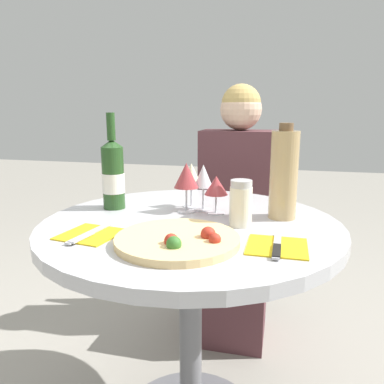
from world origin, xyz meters
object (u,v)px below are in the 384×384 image
at_px(dining_table, 191,269).
at_px(chair_behind_diner, 239,231).
at_px(pizza_large, 178,240).
at_px(wine_bottle, 113,174).
at_px(seated_diner, 236,223).
at_px(tall_carafe, 284,174).

xyz_separation_m(dining_table, chair_behind_diner, (0.06, 0.83, -0.14)).
xyz_separation_m(pizza_large, wine_bottle, (-0.32, 0.29, 0.11)).
distance_m(seated_diner, pizza_large, 0.92).
distance_m(seated_diner, tall_carafe, 0.71).
distance_m(dining_table, wine_bottle, 0.42).
xyz_separation_m(chair_behind_diner, tall_carafe, (0.21, -0.72, 0.44)).
bearing_deg(pizza_large, dining_table, 95.23).
distance_m(chair_behind_diner, seated_diner, 0.17).
bearing_deg(wine_bottle, pizza_large, -42.91).
bearing_deg(tall_carafe, chair_behind_diner, 106.48).
height_order(chair_behind_diner, seated_diner, seated_diner).
relative_size(dining_table, wine_bottle, 2.81).
relative_size(pizza_large, wine_bottle, 0.99).
bearing_deg(dining_table, wine_bottle, 163.21).
bearing_deg(chair_behind_diner, seated_diner, 90.00).
relative_size(chair_behind_diner, pizza_large, 2.88).
distance_m(dining_table, tall_carafe, 0.42).
distance_m(dining_table, seated_diner, 0.69).
distance_m(chair_behind_diner, pizza_large, 1.08).
height_order(chair_behind_diner, pizza_large, chair_behind_diner).
bearing_deg(wine_bottle, seated_diner, 58.80).
bearing_deg(pizza_large, seated_diner, 87.21).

